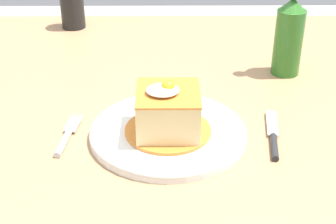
{
  "coord_description": "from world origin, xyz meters",
  "views": [
    {
      "loc": [
        0.06,
        -0.9,
        1.25
      ],
      "look_at": [
        0.07,
        -0.11,
        0.79
      ],
      "focal_mm": 53.12,
      "sensor_mm": 36.0,
      "label": 1
    }
  ],
  "objects_px": {
    "main_plate": "(168,132)",
    "beer_bottle_green": "(289,32)",
    "knife": "(274,140)",
    "soda_can": "(72,6)",
    "fork": "(66,137)"
  },
  "relations": [
    {
      "from": "fork",
      "to": "soda_can",
      "type": "distance_m",
      "value": 0.6
    },
    {
      "from": "main_plate",
      "to": "soda_can",
      "type": "xyz_separation_m",
      "value": [
        -0.26,
        0.58,
        0.05
      ]
    },
    {
      "from": "knife",
      "to": "main_plate",
      "type": "bearing_deg",
      "value": 173.26
    },
    {
      "from": "fork",
      "to": "beer_bottle_green",
      "type": "height_order",
      "value": "beer_bottle_green"
    },
    {
      "from": "fork",
      "to": "beer_bottle_green",
      "type": "xyz_separation_m",
      "value": [
        0.46,
        0.28,
        0.09
      ]
    },
    {
      "from": "main_plate",
      "to": "fork",
      "type": "height_order",
      "value": "main_plate"
    },
    {
      "from": "soda_can",
      "to": "beer_bottle_green",
      "type": "distance_m",
      "value": 0.62
    },
    {
      "from": "main_plate",
      "to": "beer_bottle_green",
      "type": "distance_m",
      "value": 0.39
    },
    {
      "from": "knife",
      "to": "beer_bottle_green",
      "type": "bearing_deg",
      "value": 74.45
    },
    {
      "from": "knife",
      "to": "beer_bottle_green",
      "type": "relative_size",
      "value": 0.62
    },
    {
      "from": "main_plate",
      "to": "beer_bottle_green",
      "type": "relative_size",
      "value": 1.08
    },
    {
      "from": "main_plate",
      "to": "beer_bottle_green",
      "type": "xyz_separation_m",
      "value": [
        0.27,
        0.27,
        0.09
      ]
    },
    {
      "from": "knife",
      "to": "beer_bottle_green",
      "type": "height_order",
      "value": "beer_bottle_green"
    },
    {
      "from": "beer_bottle_green",
      "to": "main_plate",
      "type": "bearing_deg",
      "value": -135.06
    },
    {
      "from": "fork",
      "to": "soda_can",
      "type": "height_order",
      "value": "soda_can"
    }
  ]
}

